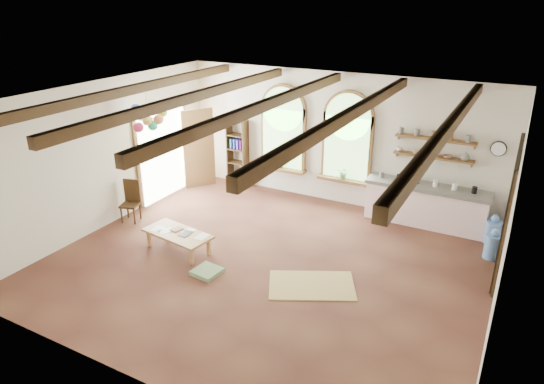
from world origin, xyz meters
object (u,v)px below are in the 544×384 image
Objects in this scene: coffee_table at (178,235)px; side_chair at (131,209)px; kitchen_counter at (425,205)px; balloon_cluster at (148,117)px.

coffee_table is 1.58× the size of side_chair.
coffee_table is 1.94m from side_chair.
kitchen_counter is 6.46m from balloon_cluster.
balloon_cluster is at bearing -157.23° from kitchen_counter.
balloon_cluster reaches higher than kitchen_counter.
side_chair is (-5.96, -2.98, -0.20)m from kitchen_counter.
coffee_table is at bearing -18.47° from side_chair.
side_chair is 2.15m from balloon_cluster.
coffee_table is at bearing -37.02° from balloon_cluster.
balloon_cluster is (-5.71, -2.40, 1.85)m from kitchen_counter.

